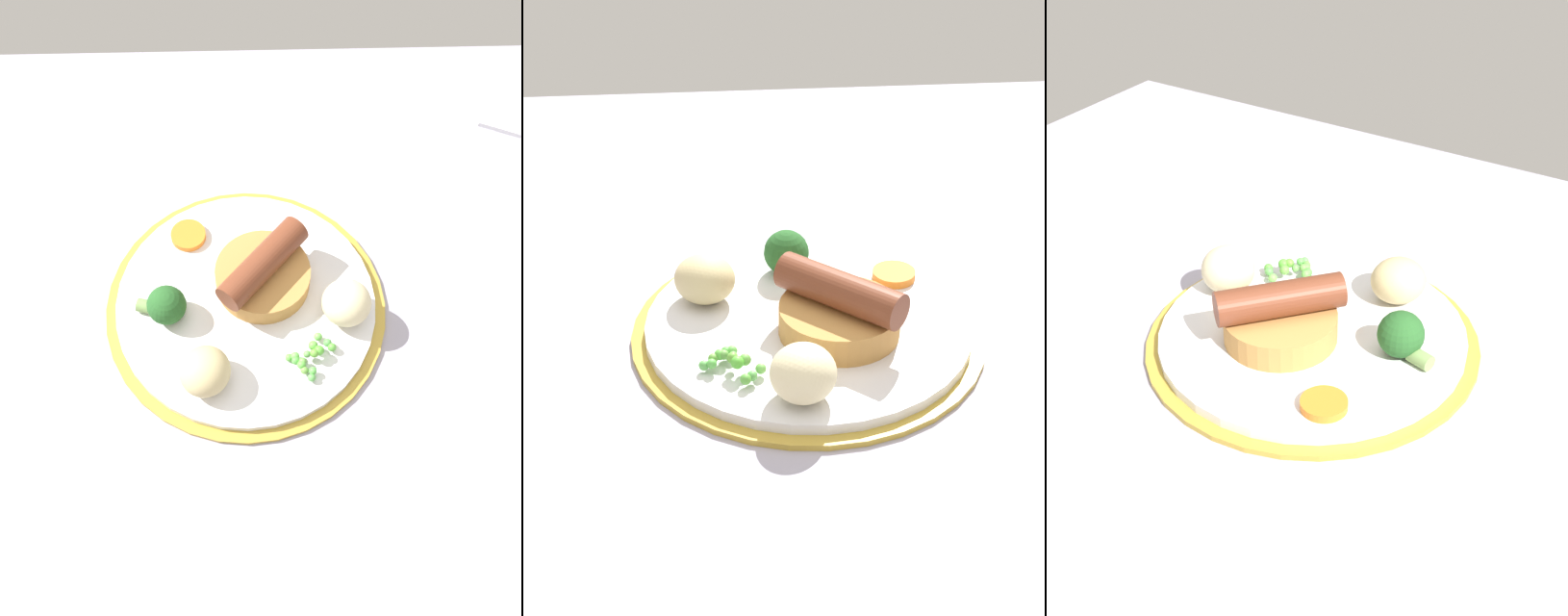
{
  "view_description": "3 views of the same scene",
  "coord_description": "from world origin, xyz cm",
  "views": [
    {
      "loc": [
        0.14,
        29.25,
        65.96
      ],
      "look_at": [
        -0.61,
        -1.35,
        6.12
      ],
      "focal_mm": 40.0,
      "sensor_mm": 36.0,
      "label": 1
    },
    {
      "loc": [
        -67.7,
        4.78,
        50.68
      ],
      "look_at": [
        0.51,
        -0.9,
        5.9
      ],
      "focal_mm": 60.0,
      "sensor_mm": 36.0,
      "label": 2
    },
    {
      "loc": [
        31.9,
        -53.38,
        47.44
      ],
      "look_at": [
        0.63,
        -3.6,
        7.14
      ],
      "focal_mm": 50.0,
      "sensor_mm": 36.0,
      "label": 3
    }
  ],
  "objects": [
    {
      "name": "dining_table",
      "position": [
        0.0,
        0.0,
        1.5
      ],
      "size": [
        110.0,
        80.0,
        3.0
      ],
      "primitive_type": "cube",
      "color": "#9E99AD",
      "rests_on": "ground"
    },
    {
      "name": "dinner_plate",
      "position": [
        0.74,
        -2.89,
        3.57
      ],
      "size": [
        28.63,
        28.63,
        1.4
      ],
      "color": "#B79333",
      "rests_on": "dining_table"
    },
    {
      "name": "sausage_pudding",
      "position": [
        -1.04,
        -5.16,
        6.43
      ],
      "size": [
        9.64,
        10.05,
        5.4
      ],
      "rotation": [
        0.0,
        0.0,
        3.99
      ],
      "color": "#BC8442",
      "rests_on": "dinner_plate"
    },
    {
      "name": "pea_pile",
      "position": [
        -5.44,
        3.46,
        5.29
      ],
      "size": [
        5.0,
        5.05,
        1.83
      ],
      "color": "#50A641",
      "rests_on": "dinner_plate"
    },
    {
      "name": "broccoli_floret_near",
      "position": [
        8.59,
        -1.8,
        6.29
      ],
      "size": [
        5.22,
        3.92,
        3.92
      ],
      "rotation": [
        0.0,
        0.0,
        2.89
      ],
      "color": "#235623",
      "rests_on": "dinner_plate"
    },
    {
      "name": "potato_chunk_0",
      "position": [
        4.62,
        5.31,
        6.41
      ],
      "size": [
        6.29,
        6.44,
        4.02
      ],
      "primitive_type": "ellipsoid",
      "rotation": [
        0.0,
        0.0,
        5.92
      ],
      "color": "#CCB77F",
      "rests_on": "dinner_plate"
    },
    {
      "name": "potato_chunk_1",
      "position": [
        -9.15,
        -1.48,
        6.58
      ],
      "size": [
        6.27,
        6.26,
        4.36
      ],
      "primitive_type": "ellipsoid",
      "rotation": [
        0.0,
        0.0,
        4.36
      ],
      "color": "beige",
      "rests_on": "dinner_plate"
    },
    {
      "name": "carrot_slice_0",
      "position": [
        6.7,
        -10.89,
        4.76
      ],
      "size": [
        5.2,
        5.2,
        0.71
      ],
      "primitive_type": "cylinder",
      "rotation": [
        0.0,
        0.0,
        0.7
      ],
      "color": "orange",
      "rests_on": "dinner_plate"
    }
  ]
}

